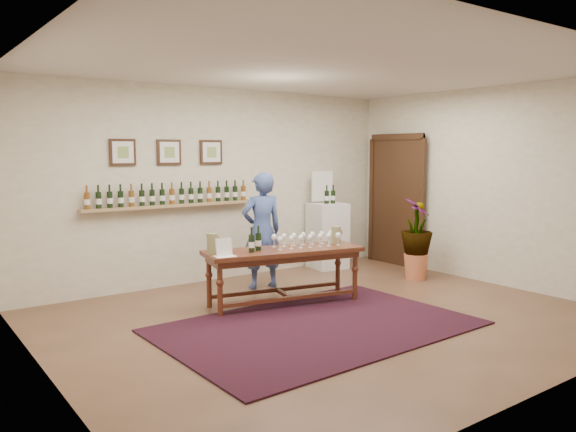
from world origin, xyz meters
TOP-DOWN VIEW (x-y plane):
  - ground at (0.00, 0.00)m, footprint 6.00×6.00m
  - room_shell at (2.11, 1.86)m, footprint 6.00×6.00m
  - rug at (-0.32, -0.18)m, footprint 3.34×2.27m
  - tasting_table at (-0.06, 0.81)m, footprint 2.05×1.02m
  - table_glasses at (0.28, 0.79)m, footprint 1.27×0.55m
  - table_bottles at (-0.44, 0.87)m, footprint 0.29×0.21m
  - pitcher_left at (-0.94, 1.02)m, footprint 0.17×0.17m
  - pitcher_right at (0.74, 0.75)m, footprint 0.18×0.18m
  - menu_card at (-0.91, 0.81)m, footprint 0.25×0.20m
  - display_pedestal at (1.79, 2.16)m, footprint 0.60×0.60m
  - pedestal_bottles at (1.78, 2.09)m, footprint 0.31×0.12m
  - info_sign at (1.79, 2.31)m, footprint 0.39×0.07m
  - potted_plant at (2.32, 0.75)m, footprint 0.77×0.77m
  - person at (0.18, 1.65)m, footprint 0.64×0.48m

SIDE VIEW (x-z plane):
  - ground at x=0.00m, z-range 0.00..0.00m
  - rug at x=-0.32m, z-range 0.00..0.02m
  - display_pedestal at x=1.79m, z-range 0.00..1.06m
  - tasting_table at x=-0.06m, z-range 0.24..0.94m
  - potted_plant at x=2.32m, z-range 0.09..1.13m
  - table_glasses at x=0.28m, z-range 0.70..0.87m
  - menu_card at x=-0.91m, z-range 0.70..0.91m
  - person at x=0.18m, z-range 0.00..1.61m
  - pitcher_right at x=0.74m, z-range 0.70..0.92m
  - pitcher_left at x=-0.94m, z-range 0.70..0.94m
  - table_bottles at x=-0.44m, z-range 0.70..0.98m
  - room_shell at x=2.11m, z-range -1.88..4.12m
  - pedestal_bottles at x=1.78m, z-range 1.06..1.36m
  - info_sign at x=1.79m, z-range 1.06..1.60m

